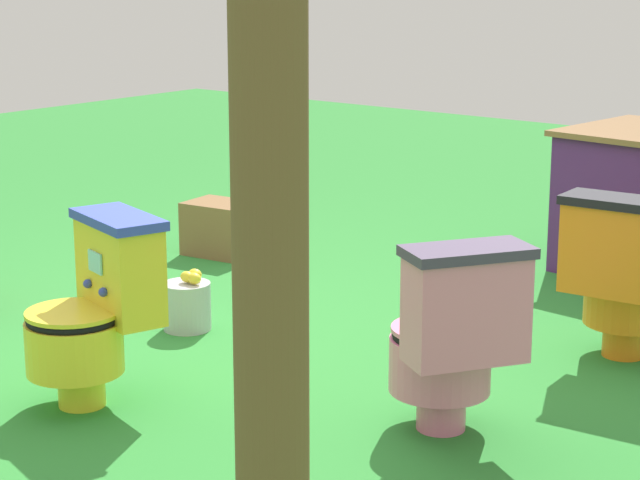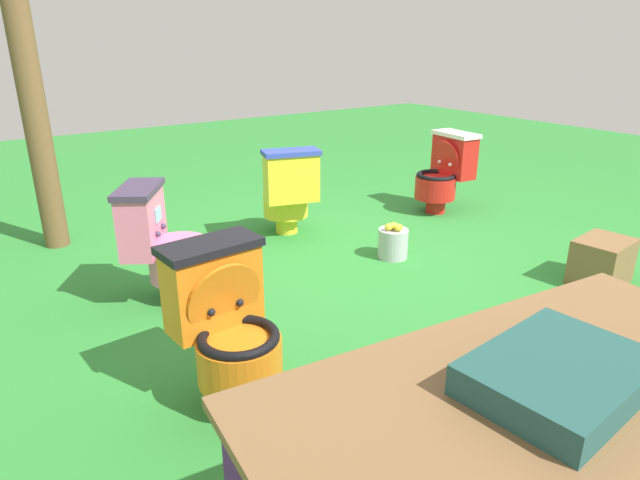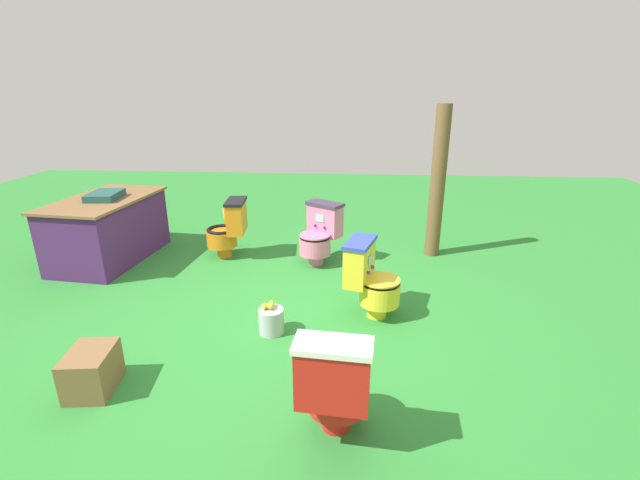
{
  "view_description": "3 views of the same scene",
  "coord_description": "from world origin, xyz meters",
  "px_view_note": "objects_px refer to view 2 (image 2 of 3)",
  "views": [
    {
      "loc": [
        3.54,
        -3.74,
        1.7
      ],
      "look_at": [
        0.56,
        -0.0,
        0.53
      ],
      "focal_mm": 67.05,
      "sensor_mm": 36.0,
      "label": 1
    },
    {
      "loc": [
        2.41,
        2.78,
        1.56
      ],
      "look_at": [
        0.53,
        0.08,
        0.33
      ],
      "focal_mm": 30.95,
      "sensor_mm": 36.0,
      "label": 2
    },
    {
      "loc": [
        -3.45,
        -0.69,
        2.03
      ],
      "look_at": [
        0.73,
        -0.38,
        0.53
      ],
      "focal_mm": 24.37,
      "sensor_mm": 36.0,
      "label": 3
    }
  ],
  "objects_px": {
    "lemon_bucket": "(393,243)",
    "small_crate": "(602,261)",
    "toilet_pink": "(163,243)",
    "toilet_yellow": "(288,191)",
    "toilet_red": "(444,172)",
    "wooden_post": "(37,127)",
    "toilet_orange": "(227,324)"
  },
  "relations": [
    {
      "from": "toilet_orange",
      "to": "lemon_bucket",
      "type": "distance_m",
      "value": 1.94
    },
    {
      "from": "wooden_post",
      "to": "small_crate",
      "type": "distance_m",
      "value": 4.06
    },
    {
      "from": "small_crate",
      "to": "lemon_bucket",
      "type": "bearing_deg",
      "value": -53.22
    },
    {
      "from": "small_crate",
      "to": "lemon_bucket",
      "type": "distance_m",
      "value": 1.39
    },
    {
      "from": "toilet_yellow",
      "to": "small_crate",
      "type": "height_order",
      "value": "toilet_yellow"
    },
    {
      "from": "wooden_post",
      "to": "lemon_bucket",
      "type": "bearing_deg",
      "value": 139.45
    },
    {
      "from": "wooden_post",
      "to": "lemon_bucket",
      "type": "distance_m",
      "value": 2.74
    },
    {
      "from": "toilet_pink",
      "to": "toilet_yellow",
      "type": "bearing_deg",
      "value": 146.83
    },
    {
      "from": "toilet_yellow",
      "to": "toilet_red",
      "type": "relative_size",
      "value": 1.0
    },
    {
      "from": "toilet_orange",
      "to": "toilet_red",
      "type": "bearing_deg",
      "value": -158.11
    },
    {
      "from": "toilet_yellow",
      "to": "wooden_post",
      "type": "height_order",
      "value": "wooden_post"
    },
    {
      "from": "lemon_bucket",
      "to": "small_crate",
      "type": "bearing_deg",
      "value": 126.78
    },
    {
      "from": "toilet_yellow",
      "to": "toilet_red",
      "type": "height_order",
      "value": "same"
    },
    {
      "from": "wooden_post",
      "to": "small_crate",
      "type": "relative_size",
      "value": 4.82
    },
    {
      "from": "toilet_orange",
      "to": "wooden_post",
      "type": "height_order",
      "value": "wooden_post"
    },
    {
      "from": "toilet_red",
      "to": "wooden_post",
      "type": "bearing_deg",
      "value": 75.6
    },
    {
      "from": "toilet_pink",
      "to": "small_crate",
      "type": "distance_m",
      "value": 2.83
    },
    {
      "from": "toilet_pink",
      "to": "toilet_yellow",
      "type": "xyz_separation_m",
      "value": [
        -1.24,
        -0.56,
        0.0
      ]
    },
    {
      "from": "toilet_orange",
      "to": "lemon_bucket",
      "type": "height_order",
      "value": "toilet_orange"
    },
    {
      "from": "toilet_red",
      "to": "toilet_yellow",
      "type": "bearing_deg",
      "value": 85.18
    },
    {
      "from": "toilet_pink",
      "to": "toilet_orange",
      "type": "relative_size",
      "value": 1.0
    },
    {
      "from": "toilet_orange",
      "to": "wooden_post",
      "type": "xyz_separation_m",
      "value": [
        0.26,
        -2.53,
        0.55
      ]
    },
    {
      "from": "toilet_yellow",
      "to": "small_crate",
      "type": "xyz_separation_m",
      "value": [
        -1.2,
        1.97,
        -0.22
      ]
    },
    {
      "from": "toilet_red",
      "to": "lemon_bucket",
      "type": "xyz_separation_m",
      "value": [
        1.14,
        0.59,
        -0.26
      ]
    },
    {
      "from": "toilet_orange",
      "to": "small_crate",
      "type": "xyz_separation_m",
      "value": [
        -2.56,
        0.28,
        -0.22
      ]
    },
    {
      "from": "toilet_yellow",
      "to": "toilet_red",
      "type": "bearing_deg",
      "value": 6.91
    },
    {
      "from": "toilet_yellow",
      "to": "toilet_orange",
      "type": "bearing_deg",
      "value": -111.96
    },
    {
      "from": "wooden_post",
      "to": "small_crate",
      "type": "xyz_separation_m",
      "value": [
        -2.82,
        2.82,
        -0.77
      ]
    },
    {
      "from": "toilet_red",
      "to": "small_crate",
      "type": "distance_m",
      "value": 1.75
    },
    {
      "from": "toilet_yellow",
      "to": "toilet_red",
      "type": "distance_m",
      "value": 1.53
    },
    {
      "from": "wooden_post",
      "to": "toilet_pink",
      "type": "bearing_deg",
      "value": 105.14
    },
    {
      "from": "wooden_post",
      "to": "toilet_orange",
      "type": "bearing_deg",
      "value": 95.84
    }
  ]
}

